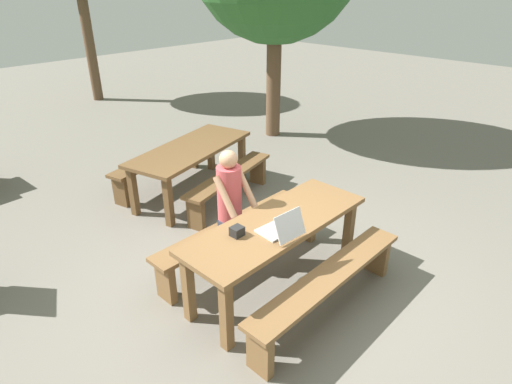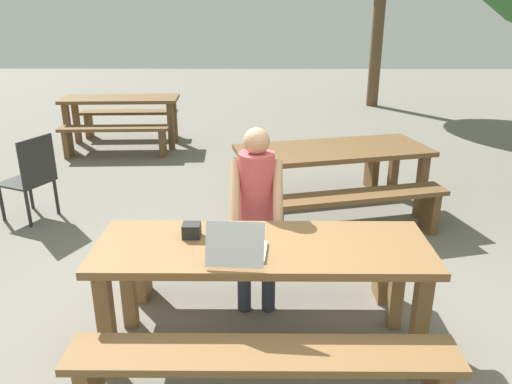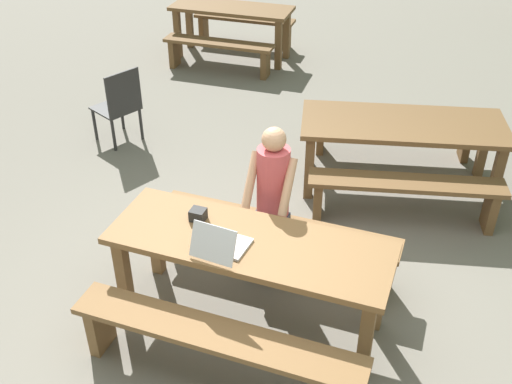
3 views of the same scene
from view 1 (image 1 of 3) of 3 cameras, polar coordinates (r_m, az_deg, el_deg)
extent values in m
plane|color=slate|center=(4.62, 2.67, -12.22)|extent=(30.00, 30.00, 0.00)
cube|color=brown|center=(4.19, 2.88, -4.24)|extent=(2.07, 0.71, 0.05)
cube|color=brown|center=(3.74, -3.98, -16.10)|extent=(0.09, 0.09, 0.72)
cube|color=brown|center=(4.92, 12.26, -5.03)|extent=(0.09, 0.09, 0.72)
cube|color=brown|center=(4.05, -9.03, -12.53)|extent=(0.09, 0.09, 0.72)
cube|color=brown|center=(5.16, 7.48, -3.01)|extent=(0.09, 0.09, 0.72)
cube|color=brown|center=(4.04, 9.76, -10.99)|extent=(2.05, 0.30, 0.05)
cube|color=brown|center=(3.65, 0.55, -20.58)|extent=(0.08, 0.24, 0.43)
cube|color=brown|center=(4.84, 15.87, -8.10)|extent=(0.08, 0.24, 0.43)
cube|color=brown|center=(4.72, -3.07, -4.51)|extent=(2.05, 0.30, 0.05)
cube|color=brown|center=(4.39, -11.95, -11.62)|extent=(0.08, 0.24, 0.43)
cube|color=brown|center=(5.42, 4.10, -3.00)|extent=(0.08, 0.24, 0.43)
cube|color=silver|center=(4.02, 2.70, -5.11)|extent=(0.35, 0.28, 0.02)
cube|color=silver|center=(3.85, 4.55, -4.49)|extent=(0.33, 0.13, 0.24)
cube|color=black|center=(3.85, 4.48, -4.42)|extent=(0.31, 0.11, 0.22)
cube|color=black|center=(3.94, -2.56, -5.26)|extent=(0.11, 0.10, 0.09)
cylinder|color=#333847|center=(4.65, -2.65, -8.20)|extent=(0.10, 0.10, 0.48)
cylinder|color=#333847|center=(4.76, -1.08, -7.31)|extent=(0.10, 0.10, 0.48)
cube|color=#333847|center=(4.61, -2.69, -4.44)|extent=(0.28, 0.28, 0.12)
cylinder|color=#C64C51|center=(4.50, -3.58, -0.25)|extent=(0.26, 0.26, 0.61)
cylinder|color=tan|center=(4.31, -4.16, -0.65)|extent=(0.07, 0.32, 0.41)
cylinder|color=tan|center=(4.50, -1.33, 0.62)|extent=(0.07, 0.32, 0.41)
sphere|color=tan|center=(4.33, -3.73, 4.37)|extent=(0.19, 0.19, 0.19)
cube|color=brown|center=(6.19, -8.73, 5.76)|extent=(2.13, 1.26, 0.05)
cube|color=brown|center=(5.54, -11.62, -1.32)|extent=(0.11, 0.11, 0.69)
cube|color=brown|center=(6.84, -1.90, 4.80)|extent=(0.11, 0.11, 0.69)
cube|color=brown|center=(5.93, -16.08, 0.08)|extent=(0.11, 0.11, 0.69)
cube|color=brown|center=(7.16, -6.07, 5.68)|extent=(0.11, 0.11, 0.69)
cube|color=brown|center=(5.93, -3.55, 2.31)|extent=(1.81, 0.72, 0.05)
cube|color=brown|center=(5.47, -8.02, -2.98)|extent=(0.14, 0.25, 0.43)
cube|color=brown|center=(6.65, 0.24, 2.92)|extent=(0.14, 0.25, 0.43)
cube|color=brown|center=(6.69, -13.02, 4.56)|extent=(1.81, 0.72, 0.05)
cube|color=brown|center=(6.28, -17.58, 0.08)|extent=(0.14, 0.25, 0.43)
cube|color=brown|center=(7.33, -8.71, 4.94)|extent=(0.14, 0.25, 0.43)
cylinder|color=brown|center=(12.07, -21.44, 18.41)|extent=(0.25, 0.25, 3.01)
cylinder|color=brown|center=(8.60, 2.37, 15.24)|extent=(0.28, 0.28, 2.38)
camera|label=2|loc=(2.85, 50.95, 1.70)|focal=35.46mm
camera|label=3|loc=(4.09, 62.36, 22.03)|focal=42.73mm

